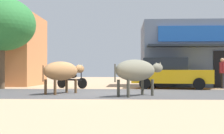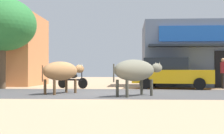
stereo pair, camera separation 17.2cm
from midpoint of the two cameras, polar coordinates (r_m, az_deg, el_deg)
ground at (r=13.22m, az=-3.35°, el=-4.79°), size 80.00×80.00×0.00m
asphalt_road at (r=13.22m, az=-3.35°, el=-4.78°), size 72.00×5.99×0.00m
storefront_right_club at (r=20.96m, az=16.15°, el=2.13°), size 7.85×5.55×3.97m
roadside_tree at (r=17.66m, az=-19.83°, el=7.37°), size 3.55×3.55×4.86m
parked_hatchback_car at (r=16.89m, az=10.47°, el=-1.07°), size 4.44×2.57×1.64m
parked_motorcycle at (r=17.16m, az=-7.58°, el=-2.35°), size 1.79×0.95×1.04m
cow_near_brown at (r=12.90m, az=-9.52°, el=-0.78°), size 1.64×2.41×1.32m
cow_far_dark at (r=11.51m, az=4.13°, el=-0.66°), size 2.13×2.07×1.36m
pedestrian_by_shop at (r=17.65m, az=19.33°, el=-0.64°), size 0.31×0.61×1.64m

